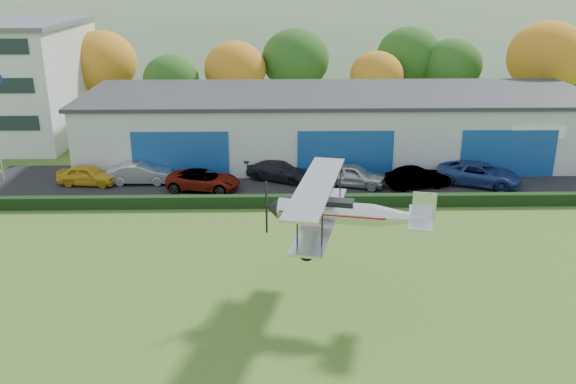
{
  "coord_description": "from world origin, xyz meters",
  "views": [
    {
      "loc": [
        -0.13,
        -21.2,
        14.49
      ],
      "look_at": [
        0.53,
        9.17,
        3.56
      ],
      "focal_mm": 38.47,
      "sensor_mm": 36.0,
      "label": 1
    }
  ],
  "objects_px": {
    "car_2": "(203,180)",
    "car_4": "(352,175)",
    "car_1": "(140,173)",
    "car_3": "(279,171)",
    "biplane": "(340,211)",
    "car_5": "(418,178)",
    "hangar": "(338,124)",
    "car_6": "(479,174)",
    "car_0": "(87,175)"
  },
  "relations": [
    {
      "from": "car_1",
      "to": "biplane",
      "type": "distance_m",
      "value": 21.4
    },
    {
      "from": "car_3",
      "to": "car_2",
      "type": "bearing_deg",
      "value": 135.89
    },
    {
      "from": "hangar",
      "to": "car_4",
      "type": "distance_m",
      "value": 8.04
    },
    {
      "from": "car_0",
      "to": "car_1",
      "type": "height_order",
      "value": "car_1"
    },
    {
      "from": "car_0",
      "to": "biplane",
      "type": "distance_m",
      "value": 23.61
    },
    {
      "from": "car_0",
      "to": "car_2",
      "type": "xyz_separation_m",
      "value": [
        8.38,
        -1.28,
        -0.02
      ]
    },
    {
      "from": "car_4",
      "to": "car_3",
      "type": "bearing_deg",
      "value": 91.37
    },
    {
      "from": "car_6",
      "to": "biplane",
      "type": "relative_size",
      "value": 0.67
    },
    {
      "from": "hangar",
      "to": "car_5",
      "type": "bearing_deg",
      "value": -59.46
    },
    {
      "from": "hangar",
      "to": "biplane",
      "type": "relative_size",
      "value": 4.71
    },
    {
      "from": "car_0",
      "to": "car_6",
      "type": "distance_m",
      "value": 27.9
    },
    {
      "from": "car_0",
      "to": "car_3",
      "type": "height_order",
      "value": "car_0"
    },
    {
      "from": "biplane",
      "to": "hangar",
      "type": "bearing_deg",
      "value": 97.56
    },
    {
      "from": "hangar",
      "to": "biplane",
      "type": "xyz_separation_m",
      "value": [
        -2.26,
        -23.86,
        1.82
      ]
    },
    {
      "from": "car_3",
      "to": "biplane",
      "type": "distance_m",
      "value": 18.04
    },
    {
      "from": "car_6",
      "to": "car_2",
      "type": "bearing_deg",
      "value": 114.56
    },
    {
      "from": "car_4",
      "to": "car_2",
      "type": "bearing_deg",
      "value": 109.94
    },
    {
      "from": "car_1",
      "to": "car_6",
      "type": "distance_m",
      "value": 24.2
    },
    {
      "from": "car_2",
      "to": "car_6",
      "type": "relative_size",
      "value": 0.88
    },
    {
      "from": "car_1",
      "to": "car_2",
      "type": "relative_size",
      "value": 0.89
    },
    {
      "from": "car_3",
      "to": "car_5",
      "type": "height_order",
      "value": "car_5"
    },
    {
      "from": "hangar",
      "to": "car_1",
      "type": "xyz_separation_m",
      "value": [
        -14.81,
        -6.93,
        -1.86
      ]
    },
    {
      "from": "hangar",
      "to": "car_2",
      "type": "xyz_separation_m",
      "value": [
        -10.14,
        -8.42,
        -1.9
      ]
    },
    {
      "from": "car_1",
      "to": "car_6",
      "type": "bearing_deg",
      "value": -92.28
    },
    {
      "from": "hangar",
      "to": "car_3",
      "type": "bearing_deg",
      "value": -127.23
    },
    {
      "from": "car_0",
      "to": "car_1",
      "type": "relative_size",
      "value": 0.94
    },
    {
      "from": "car_6",
      "to": "biplane",
      "type": "distance_m",
      "value": 20.17
    },
    {
      "from": "hangar",
      "to": "biplane",
      "type": "height_order",
      "value": "biplane"
    },
    {
      "from": "car_5",
      "to": "car_6",
      "type": "xyz_separation_m",
      "value": [
        4.49,
        0.49,
        0.08
      ]
    },
    {
      "from": "car_0",
      "to": "car_2",
      "type": "relative_size",
      "value": 0.83
    },
    {
      "from": "car_5",
      "to": "car_6",
      "type": "bearing_deg",
      "value": -97.03
    },
    {
      "from": "car_6",
      "to": "biplane",
      "type": "xyz_separation_m",
      "value": [
        -11.63,
        -16.07,
        3.62
      ]
    },
    {
      "from": "car_1",
      "to": "car_6",
      "type": "relative_size",
      "value": 0.78
    },
    {
      "from": "car_2",
      "to": "car_4",
      "type": "distance_m",
      "value": 10.47
    },
    {
      "from": "car_3",
      "to": "car_6",
      "type": "distance_m",
      "value": 14.31
    },
    {
      "from": "hangar",
      "to": "car_5",
      "type": "xyz_separation_m",
      "value": [
        4.89,
        -8.28,
        -1.88
      ]
    },
    {
      "from": "car_5",
      "to": "biplane",
      "type": "xyz_separation_m",
      "value": [
        -7.15,
        -15.58,
        3.7
      ]
    },
    {
      "from": "car_4",
      "to": "car_1",
      "type": "bearing_deg",
      "value": 103.26
    },
    {
      "from": "car_5",
      "to": "car_4",
      "type": "bearing_deg",
      "value": 71.05
    },
    {
      "from": "car_2",
      "to": "car_4",
      "type": "bearing_deg",
      "value": -77.34
    },
    {
      "from": "car_2",
      "to": "car_4",
      "type": "xyz_separation_m",
      "value": [
        10.45,
        0.6,
        0.11
      ]
    },
    {
      "from": "car_1",
      "to": "car_5",
      "type": "distance_m",
      "value": 19.74
    },
    {
      "from": "biplane",
      "to": "car_4",
      "type": "bearing_deg",
      "value": 93.85
    },
    {
      "from": "car_1",
      "to": "car_3",
      "type": "height_order",
      "value": "car_1"
    },
    {
      "from": "hangar",
      "to": "car_2",
      "type": "height_order",
      "value": "hangar"
    },
    {
      "from": "car_1",
      "to": "car_5",
      "type": "relative_size",
      "value": 1.02
    },
    {
      "from": "car_3",
      "to": "car_6",
      "type": "bearing_deg",
      "value": -70.62
    },
    {
      "from": "car_3",
      "to": "car_4",
      "type": "relative_size",
      "value": 1.02
    },
    {
      "from": "hangar",
      "to": "car_3",
      "type": "relative_size",
      "value": 8.39
    },
    {
      "from": "car_2",
      "to": "car_5",
      "type": "distance_m",
      "value": 15.03
    }
  ]
}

